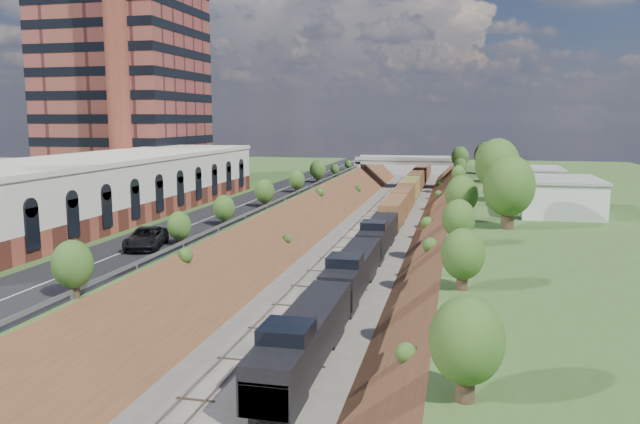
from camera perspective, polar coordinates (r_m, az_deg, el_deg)
platform_left at (r=98.09m, az=-14.79°, el=0.20°), size 44.00×180.00×5.00m
platform_right at (r=89.60m, az=26.05°, el=-1.16°), size 44.00×180.00×5.00m
embankment_left at (r=90.54m, az=-2.27°, el=-1.80°), size 10.00×180.00×10.00m
embankment_right at (r=87.56m, az=11.79°, el=-2.34°), size 10.00×180.00×10.00m
rail_left_track at (r=88.75m, az=2.98°, el=-1.96°), size 1.58×180.00×0.18m
rail_right_track at (r=88.05m, az=6.32°, el=-2.09°), size 1.58×180.00×0.18m
road at (r=91.03m, az=-5.03°, el=1.44°), size 8.00×180.00×0.10m
guardrail at (r=89.62m, az=-2.57°, el=1.68°), size 0.10×171.00×0.70m
commercial_building at (r=75.93m, az=-19.24°, el=2.20°), size 14.30×62.30×7.00m
highrise_tower at (r=114.14m, az=-17.63°, el=16.53°), size 22.00×22.00×53.90m
smokestack at (r=95.47m, az=-18.10°, el=13.39°), size 3.20×3.20×40.00m
overpass at (r=148.95m, az=8.04°, el=4.10°), size 24.50×8.30×7.40m
white_building_near at (r=79.40m, az=20.89°, el=1.28°), size 9.00×12.00×4.00m
white_building_far at (r=101.07m, az=18.88°, el=2.72°), size 8.00×10.00×3.60m
tree_right_large at (r=66.57m, az=16.90°, el=2.24°), size 5.25×5.25×7.61m
tree_left_crest at (r=52.66m, az=-14.48°, el=-1.82°), size 2.45×2.45×3.55m
freight_train at (r=107.74m, az=7.56°, el=1.16°), size 2.93×149.73×4.55m
suv at (r=56.36m, az=-15.63°, el=-2.28°), size 4.54×6.94×1.78m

